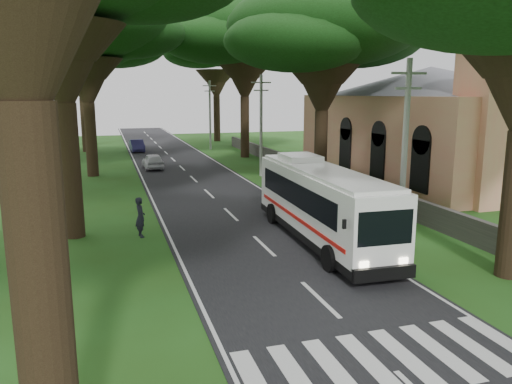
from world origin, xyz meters
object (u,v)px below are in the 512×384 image
Objects in this scene: coach_bus at (321,202)px; pedestrian at (140,217)px; distant_car_b at (137,146)px; church at (430,115)px; pole_mid at (261,124)px; pole_near at (404,153)px; distant_car_a at (153,161)px; pole_far at (210,114)px.

pedestrian is at bearing 160.34° from coach_bus.
pedestrian reaches higher than distant_car_b.
church reaches higher than pole_mid.
distant_car_a is at bearing 106.90° from pole_near.
distant_car_b is 35.18m from pedestrian.
pole_far is at bearing -4.00° from distant_car_b.
church is 19.88m from pole_near.
distant_car_a is 13.88m from distant_car_b.
pole_near is at bearing 104.52° from distant_car_a.
pedestrian is (-10.55, 5.10, -3.24)m from pole_near.
pole_near is at bearing -80.60° from distant_car_b.
pole_near is at bearing -90.00° from pole_far.
pole_near is 4.22m from coach_bus.
coach_bus is 24.85m from distant_car_a.
pole_mid is at bearing 160.19° from church.
distant_car_a is at bearing 141.60° from pole_mid.
distant_car_a is at bearing -90.50° from distant_car_b.
pole_near reaches higher than pedestrian.
coach_bus is 38.59m from distant_car_b.
pedestrian is (-22.91, -10.45, -3.96)m from church.
church is 6.00× the size of distant_car_a.
coach_bus is at bearing -94.22° from pole_far.
distant_car_a is at bearing -18.11° from pedestrian.
distant_car_a is (-5.21, 24.28, -1.09)m from coach_bus.
coach_bus is at bearing 99.73° from distant_car_a.
coach_bus is at bearing 143.49° from pole_near.
pole_far is at bearing 90.00° from pole_mid.
pedestrian reaches higher than distant_car_a.
pole_near and pole_far have the same top height.
coach_bus is at bearing -138.37° from church.
pole_far is 9.19m from distant_car_b.
pole_near is at bearing -128.50° from church.
distant_car_b is at bearing 100.15° from coach_bus.
pole_far is 38.11m from coach_bus.
church reaches higher than distant_car_a.
pole_mid is 2.00× the size of distant_car_a.
pole_far reaches higher than distant_car_b.
pole_mid is 22.21m from distant_car_b.
pole_near and pole_mid have the same top height.
church is at bearing 43.27° from coach_bus.
church is 23.44m from distant_car_a.
pole_far is at bearing -122.77° from distant_car_a.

